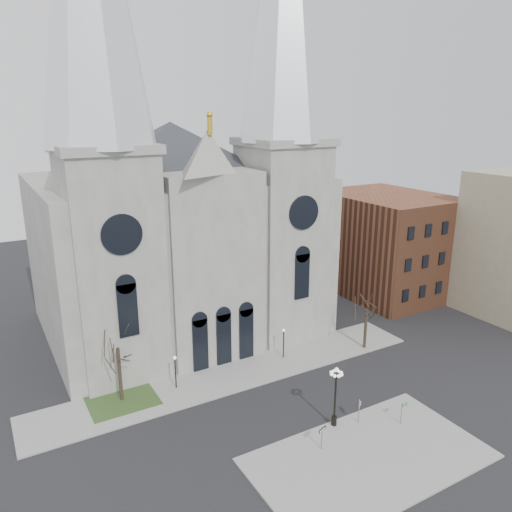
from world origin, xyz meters
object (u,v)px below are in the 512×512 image
one_way_sign (322,434)px  street_name_sign (402,411)px  stop_sign (359,406)px  globe_lamp (336,389)px

one_way_sign → street_name_sign: one_way_sign is taller
street_name_sign → stop_sign: bearing=145.6°
street_name_sign → one_way_sign: bearing=172.7°
stop_sign → street_name_sign: size_ratio=1.11×
stop_sign → street_name_sign: (3.01, -1.90, -0.40)m
one_way_sign → globe_lamp: bearing=16.9°
stop_sign → street_name_sign: 3.58m
stop_sign → street_name_sign: stop_sign is taller
globe_lamp → one_way_sign: bearing=-145.1°
stop_sign → globe_lamp: (-1.98, 0.73, 1.76)m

